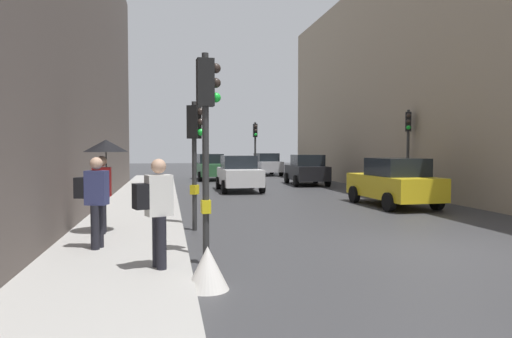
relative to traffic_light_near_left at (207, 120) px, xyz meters
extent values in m
plane|color=#38383A|center=(4.80, 0.34, -2.61)|extent=(120.00, 120.00, 0.00)
cube|color=#A8A5A0|center=(-1.65, 6.34, -2.53)|extent=(2.65, 40.00, 0.16)
cylinder|color=#2D2D2D|center=(-0.02, 0.00, -0.72)|extent=(0.12, 0.12, 3.79)
cube|color=black|center=(-0.02, 0.00, 0.66)|extent=(0.32, 0.26, 0.84)
cube|color=yellow|center=(-0.02, 0.00, -1.56)|extent=(0.17, 0.21, 0.24)
sphere|color=#2D231E|center=(0.17, 0.01, 0.92)|extent=(0.18, 0.18, 0.18)
sphere|color=#2D231E|center=(0.17, 0.01, 0.66)|extent=(0.18, 0.18, 0.18)
sphere|color=green|center=(0.17, 0.01, 0.40)|extent=(0.18, 0.18, 0.18)
cylinder|color=#2D2D2D|center=(-0.02, 3.51, -0.97)|extent=(0.12, 0.12, 3.29)
cube|color=black|center=(-0.02, 3.51, 0.16)|extent=(0.38, 0.37, 0.84)
cube|color=yellow|center=(-0.02, 3.51, -1.56)|extent=(0.24, 0.26, 0.24)
sphere|color=#2D231E|center=(0.14, 3.41, 0.42)|extent=(0.18, 0.18, 0.18)
sphere|color=#2D231E|center=(0.14, 3.41, 0.16)|extent=(0.18, 0.18, 0.18)
sphere|color=green|center=(0.14, 3.41, -0.10)|extent=(0.18, 0.18, 0.18)
cylinder|color=#2D2D2D|center=(4.77, 20.18, -0.72)|extent=(0.12, 0.12, 3.78)
cube|color=black|center=(4.77, 20.18, 0.65)|extent=(0.24, 0.30, 0.84)
cube|color=yellow|center=(4.77, 20.18, -1.56)|extent=(0.20, 0.16, 0.24)
sphere|color=#2D231E|center=(4.77, 19.99, 0.91)|extent=(0.18, 0.18, 0.18)
sphere|color=#2D231E|center=(4.77, 19.99, 0.65)|extent=(0.18, 0.18, 0.18)
sphere|color=green|center=(4.77, 19.99, 0.39)|extent=(0.18, 0.18, 0.18)
cylinder|color=#2D2D2D|center=(9.62, 10.09, -0.71)|extent=(0.12, 0.12, 3.80)
cube|color=black|center=(9.62, 10.09, 0.66)|extent=(0.35, 0.38, 0.84)
cube|color=yellow|center=(9.62, 10.09, -1.56)|extent=(0.25, 0.23, 0.24)
sphere|color=#2D231E|center=(9.54, 9.92, 0.92)|extent=(0.18, 0.18, 0.18)
sphere|color=#2D231E|center=(9.54, 9.92, 0.66)|extent=(0.18, 0.18, 0.18)
sphere|color=green|center=(9.54, 9.92, 0.40)|extent=(0.18, 0.18, 0.18)
cube|color=#BCBCC1|center=(7.01, 27.48, -1.89)|extent=(2.03, 4.29, 0.80)
cube|color=black|center=(7.02, 27.23, -1.17)|extent=(1.71, 2.09, 0.64)
cylinder|color=black|center=(6.04, 28.78, -2.29)|extent=(0.25, 0.65, 0.64)
cylinder|color=black|center=(7.83, 28.87, -2.29)|extent=(0.25, 0.65, 0.64)
cylinder|color=black|center=(6.18, 26.08, -2.29)|extent=(0.25, 0.65, 0.64)
cylinder|color=black|center=(7.98, 26.18, -2.29)|extent=(0.25, 0.65, 0.64)
cube|color=yellow|center=(7.41, 7.19, -1.89)|extent=(1.91, 4.25, 0.80)
cube|color=black|center=(7.41, 6.94, -1.17)|extent=(1.65, 2.04, 0.64)
cylinder|color=black|center=(6.47, 8.52, -2.29)|extent=(0.24, 0.65, 0.64)
cylinder|color=black|center=(8.27, 8.56, -2.29)|extent=(0.24, 0.65, 0.64)
cylinder|color=black|center=(6.54, 5.82, -2.29)|extent=(0.24, 0.65, 0.64)
cylinder|color=black|center=(8.34, 5.87, -2.29)|extent=(0.24, 0.65, 0.64)
cube|color=silver|center=(2.80, 14.20, -1.89)|extent=(1.84, 4.22, 0.80)
cube|color=black|center=(2.80, 14.45, -1.17)|extent=(1.62, 2.01, 0.64)
cylinder|color=black|center=(3.69, 12.84, -2.29)|extent=(0.23, 0.64, 0.64)
cylinder|color=black|center=(1.89, 12.86, -2.29)|extent=(0.23, 0.64, 0.64)
cylinder|color=black|center=(3.71, 15.54, -2.29)|extent=(0.23, 0.64, 0.64)
cylinder|color=black|center=(1.91, 15.56, -2.29)|extent=(0.23, 0.64, 0.64)
cube|color=#2D6038|center=(2.14, 22.68, -1.89)|extent=(2.11, 4.32, 0.80)
cube|color=black|center=(2.12, 22.93, -1.17)|extent=(1.74, 2.11, 0.64)
cylinder|color=black|center=(3.14, 21.40, -2.29)|extent=(0.27, 0.65, 0.64)
cylinder|color=black|center=(1.34, 21.27, -2.29)|extent=(0.27, 0.65, 0.64)
cylinder|color=black|center=(2.94, 24.09, -2.29)|extent=(0.27, 0.65, 0.64)
cylinder|color=black|center=(1.14, 23.96, -2.29)|extent=(0.27, 0.65, 0.64)
cube|color=black|center=(7.28, 17.40, -1.89)|extent=(2.08, 4.31, 0.80)
cube|color=black|center=(7.27, 17.15, -1.17)|extent=(1.73, 2.10, 0.64)
cylinder|color=black|center=(6.48, 18.81, -2.29)|extent=(0.26, 0.65, 0.64)
cylinder|color=black|center=(8.27, 18.69, -2.29)|extent=(0.26, 0.65, 0.64)
cylinder|color=black|center=(6.29, 16.12, -2.29)|extent=(0.26, 0.65, 0.64)
cylinder|color=black|center=(8.09, 16.00, -2.29)|extent=(0.26, 0.65, 0.64)
cylinder|color=black|center=(-2.17, 2.74, -2.03)|extent=(0.16, 0.16, 0.85)
cylinder|color=black|center=(-2.17, 2.54, -2.03)|extent=(0.16, 0.16, 0.85)
cube|color=red|center=(-2.17, 2.64, -1.27)|extent=(0.41, 0.27, 0.66)
sphere|color=tan|center=(-2.17, 2.64, -0.80)|extent=(0.24, 0.24, 0.24)
cylinder|color=black|center=(-2.07, 2.64, -1.02)|extent=(0.02, 0.02, 0.90)
cone|color=black|center=(-2.07, 2.64, -0.45)|extent=(1.00, 1.00, 0.28)
cylinder|color=black|center=(-2.01, 1.09, -2.03)|extent=(0.16, 0.16, 0.85)
cylinder|color=black|center=(-2.07, 0.90, -2.03)|extent=(0.16, 0.16, 0.85)
cube|color=navy|center=(-2.04, 0.99, -1.27)|extent=(0.46, 0.36, 0.66)
sphere|color=tan|center=(-2.04, 0.99, -0.80)|extent=(0.24, 0.24, 0.24)
cube|color=black|center=(-2.33, 1.07, -1.27)|extent=(0.27, 0.32, 0.40)
cylinder|color=black|center=(-0.87, -0.62, -2.03)|extent=(0.16, 0.16, 0.85)
cylinder|color=black|center=(-0.80, -0.81, -2.03)|extent=(0.16, 0.16, 0.85)
cube|color=silver|center=(-0.84, -0.72, -1.27)|extent=(0.47, 0.38, 0.66)
sphere|color=tan|center=(-0.84, -0.72, -0.80)|extent=(0.24, 0.24, 0.24)
cube|color=black|center=(-1.12, -0.82, -1.27)|extent=(0.29, 0.33, 0.40)
cone|color=silver|center=(-0.12, -1.50, -2.29)|extent=(0.64, 0.64, 0.65)
camera|label=1|loc=(-0.69, -8.19, -0.53)|focal=32.00mm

